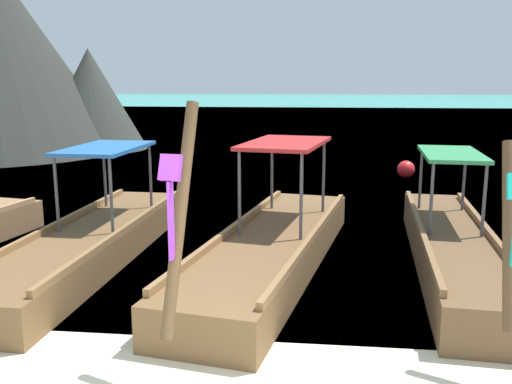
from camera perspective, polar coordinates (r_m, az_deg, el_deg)
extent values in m
plane|color=#2DB29E|center=(65.92, 5.65, 8.65)|extent=(120.00, 120.00, 0.00)
cube|color=brown|center=(9.55, -16.41, -5.22)|extent=(1.50, 6.31, 0.52)
cube|color=brown|center=(9.74, -19.77, -3.23)|extent=(0.27, 5.77, 0.10)
cube|color=brown|center=(9.24, -13.08, -3.61)|extent=(0.27, 5.77, 0.10)
cylinder|color=#4C4C51|center=(9.42, -19.61, -0.24)|extent=(0.05, 0.05, 1.21)
cylinder|color=#4C4C51|center=(9.03, -14.51, -0.41)|extent=(0.05, 0.05, 1.21)
cylinder|color=#4C4C51|center=(11.09, -15.12, 1.67)|extent=(0.05, 0.05, 1.21)
cylinder|color=#4C4C51|center=(10.76, -10.68, 1.59)|extent=(0.05, 0.05, 1.21)
cube|color=#235BA3|center=(9.97, -15.03, 4.32)|extent=(1.17, 2.12, 0.06)
cube|color=brown|center=(8.82, 1.66, -6.03)|extent=(2.50, 6.51, 0.55)
cube|color=brown|center=(8.92, -2.37, -3.68)|extent=(1.13, 5.78, 0.10)
cube|color=brown|center=(8.59, 5.87, -4.30)|extent=(1.13, 5.78, 0.10)
cylinder|color=brown|center=(5.37, -7.75, -2.61)|extent=(0.27, 0.86, 2.17)
cube|color=purple|center=(5.11, -8.70, 2.45)|extent=(0.22, 0.17, 0.25)
cube|color=purple|center=(5.19, -8.64, -2.94)|extent=(0.04, 0.08, 0.74)
cylinder|color=#4C4C51|center=(8.58, -1.70, -0.13)|extent=(0.06, 0.06, 1.31)
cylinder|color=#4C4C51|center=(8.33, 4.62, -0.50)|extent=(0.06, 0.06, 1.31)
cylinder|color=#4C4C51|center=(10.38, 1.62, 1.86)|extent=(0.06, 0.06, 1.31)
cylinder|color=#4C4C51|center=(10.18, 6.88, 1.59)|extent=(0.06, 0.06, 1.31)
cube|color=#AD2323|center=(9.25, 3.00, 4.97)|extent=(1.53, 2.29, 0.06)
cube|color=brown|center=(9.33, 19.32, -5.64)|extent=(1.59, 6.22, 0.57)
cube|color=brown|center=(9.17, 16.35, -3.55)|extent=(0.55, 5.64, 0.10)
cube|color=brown|center=(9.33, 22.51, -3.72)|extent=(0.55, 5.64, 0.10)
cylinder|color=brown|center=(5.95, 24.30, -3.94)|extent=(0.18, 0.77, 1.77)
cylinder|color=#4C4C51|center=(8.93, 17.39, -0.69)|extent=(0.05, 0.05, 1.11)
cylinder|color=#4C4C51|center=(9.04, 22.17, -0.86)|extent=(0.05, 0.05, 1.11)
cylinder|color=#4C4C51|center=(10.73, 16.37, 1.31)|extent=(0.05, 0.05, 1.11)
cylinder|color=#4C4C51|center=(10.83, 20.37, 1.14)|extent=(0.05, 0.05, 1.11)
cube|color=#2D844C|center=(9.79, 19.24, 3.67)|extent=(1.09, 2.11, 0.06)
cone|color=#32352F|center=(25.18, -16.48, 9.02)|extent=(4.64, 4.64, 4.25)
sphere|color=red|center=(17.56, 14.98, 2.24)|extent=(0.53, 0.53, 0.53)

